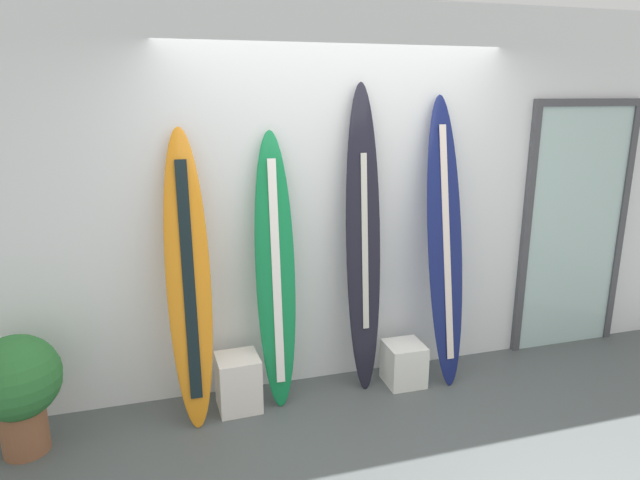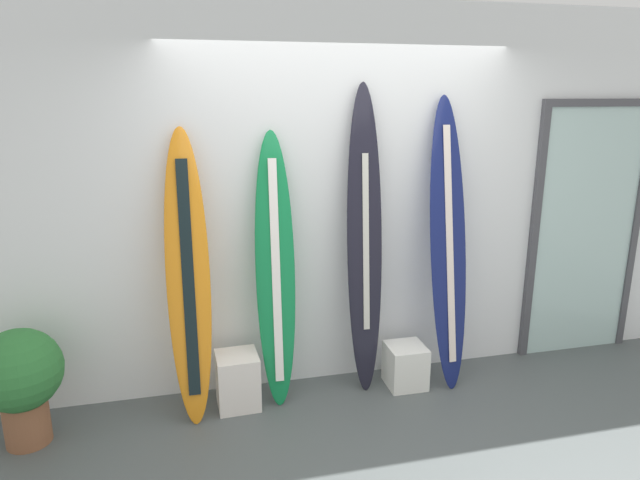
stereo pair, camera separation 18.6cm
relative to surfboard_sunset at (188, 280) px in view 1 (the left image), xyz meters
The scene contains 10 objects.
ground 1.77m from the surfboard_sunset, 40.32° to the right, with size 8.00×8.00×0.04m, color #4C5353.
wall_back 1.24m from the surfboard_sunset, 17.57° to the left, with size 7.20×0.20×2.80m, color white.
surfboard_sunset is the anchor object (origin of this frame).
surfboard_emerald 0.60m from the surfboard_sunset, ahead, with size 0.30×0.37×1.93m.
surfboard_charcoal 1.26m from the surfboard_sunset, ahead, with size 0.27×0.31×2.25m.
surfboard_navy 1.88m from the surfboard_sunset, ahead, with size 0.30×0.43×2.16m.
display_block_left 1.77m from the surfboard_sunset, ahead, with size 0.29×0.29×0.32m.
display_block_center 0.84m from the surfboard_sunset, ahead, with size 0.30×0.30×0.39m.
glass_door 3.23m from the surfboard_sunset, ahead, with size 1.03×0.06×2.13m.
potted_plant 1.18m from the surfboard_sunset, behind, with size 0.52×0.52×0.77m.
Camera 1 is at (-1.27, -2.61, 2.17)m, focal length 31.22 mm.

